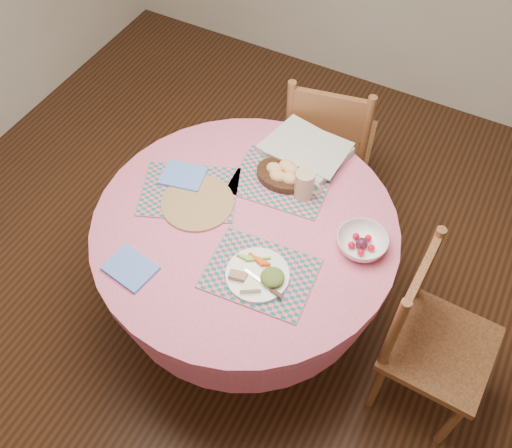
{
  "coord_description": "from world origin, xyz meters",
  "views": [
    {
      "loc": [
        0.68,
        -1.2,
        2.57
      ],
      "look_at": [
        0.05,
        0.0,
        0.78
      ],
      "focal_mm": 40.0,
      "sensor_mm": 36.0,
      "label": 1
    }
  ],
  "objects_px": {
    "chair_back": "(328,143)",
    "dinner_plate": "(259,276)",
    "dining_table": "(246,251)",
    "bread_bowl": "(283,173)",
    "wicker_trivet": "(198,203)",
    "chair_right": "(430,338)",
    "latte_mug": "(305,184)",
    "fruit_bowl": "(362,243)"
  },
  "relations": [
    {
      "from": "dining_table",
      "to": "fruit_bowl",
      "type": "relative_size",
      "value": 4.75
    },
    {
      "from": "chair_right",
      "to": "wicker_trivet",
      "type": "bearing_deg",
      "value": 93.78
    },
    {
      "from": "bread_bowl",
      "to": "fruit_bowl",
      "type": "relative_size",
      "value": 0.88
    },
    {
      "from": "wicker_trivet",
      "to": "dinner_plate",
      "type": "distance_m",
      "value": 0.44
    },
    {
      "from": "chair_back",
      "to": "latte_mug",
      "type": "height_order",
      "value": "chair_back"
    },
    {
      "from": "latte_mug",
      "to": "wicker_trivet",
      "type": "bearing_deg",
      "value": -146.49
    },
    {
      "from": "chair_right",
      "to": "chair_back",
      "type": "distance_m",
      "value": 1.13
    },
    {
      "from": "dinner_plate",
      "to": "fruit_bowl",
      "type": "height_order",
      "value": "fruit_bowl"
    },
    {
      "from": "dining_table",
      "to": "bread_bowl",
      "type": "relative_size",
      "value": 5.39
    },
    {
      "from": "chair_right",
      "to": "fruit_bowl",
      "type": "relative_size",
      "value": 3.5
    },
    {
      "from": "wicker_trivet",
      "to": "bread_bowl",
      "type": "distance_m",
      "value": 0.38
    },
    {
      "from": "dining_table",
      "to": "chair_back",
      "type": "bearing_deg",
      "value": 87.83
    },
    {
      "from": "dining_table",
      "to": "dinner_plate",
      "type": "bearing_deg",
      "value": -50.28
    },
    {
      "from": "chair_back",
      "to": "fruit_bowl",
      "type": "height_order",
      "value": "chair_back"
    },
    {
      "from": "chair_right",
      "to": "wicker_trivet",
      "type": "distance_m",
      "value": 1.09
    },
    {
      "from": "chair_right",
      "to": "dinner_plate",
      "type": "xyz_separation_m",
      "value": [
        -0.66,
        -0.23,
        0.3
      ]
    },
    {
      "from": "dining_table",
      "to": "latte_mug",
      "type": "xyz_separation_m",
      "value": [
        0.15,
        0.24,
        0.27
      ]
    },
    {
      "from": "latte_mug",
      "to": "fruit_bowl",
      "type": "xyz_separation_m",
      "value": [
        0.31,
        -0.13,
        -0.04
      ]
    },
    {
      "from": "chair_right",
      "to": "bread_bowl",
      "type": "distance_m",
      "value": 0.9
    },
    {
      "from": "chair_right",
      "to": "fruit_bowl",
      "type": "bearing_deg",
      "value": 79.75
    },
    {
      "from": "dinner_plate",
      "to": "latte_mug",
      "type": "xyz_separation_m",
      "value": [
        -0.02,
        0.45,
        0.05
      ]
    },
    {
      "from": "fruit_bowl",
      "to": "latte_mug",
      "type": "bearing_deg",
      "value": 156.33
    },
    {
      "from": "dinner_plate",
      "to": "latte_mug",
      "type": "bearing_deg",
      "value": 92.85
    },
    {
      "from": "wicker_trivet",
      "to": "fruit_bowl",
      "type": "height_order",
      "value": "fruit_bowl"
    },
    {
      "from": "wicker_trivet",
      "to": "dinner_plate",
      "type": "bearing_deg",
      "value": -27.48
    },
    {
      "from": "wicker_trivet",
      "to": "dinner_plate",
      "type": "xyz_separation_m",
      "value": [
        0.39,
        -0.2,
        0.02
      ]
    },
    {
      "from": "dining_table",
      "to": "bread_bowl",
      "type": "height_order",
      "value": "bread_bowl"
    },
    {
      "from": "chair_right",
      "to": "chair_back",
      "type": "bearing_deg",
      "value": 47.22
    },
    {
      "from": "chair_back",
      "to": "wicker_trivet",
      "type": "xyz_separation_m",
      "value": [
        -0.25,
        -0.83,
        0.26
      ]
    },
    {
      "from": "wicker_trivet",
      "to": "dinner_plate",
      "type": "height_order",
      "value": "dinner_plate"
    },
    {
      "from": "dining_table",
      "to": "chair_back",
      "type": "relative_size",
      "value": 1.31
    },
    {
      "from": "chair_back",
      "to": "dinner_plate",
      "type": "height_order",
      "value": "chair_back"
    },
    {
      "from": "chair_back",
      "to": "wicker_trivet",
      "type": "distance_m",
      "value": 0.9
    },
    {
      "from": "dinner_plate",
      "to": "fruit_bowl",
      "type": "xyz_separation_m",
      "value": [
        0.28,
        0.31,
        0.01
      ]
    },
    {
      "from": "chair_back",
      "to": "dinner_plate",
      "type": "relative_size",
      "value": 3.83
    },
    {
      "from": "bread_bowl",
      "to": "fruit_bowl",
      "type": "distance_m",
      "value": 0.46
    },
    {
      "from": "chair_right",
      "to": "bread_bowl",
      "type": "xyz_separation_m",
      "value": [
        -0.8,
        0.26,
        0.31
      ]
    },
    {
      "from": "bread_bowl",
      "to": "latte_mug",
      "type": "distance_m",
      "value": 0.13
    },
    {
      "from": "bread_bowl",
      "to": "chair_back",
      "type": "bearing_deg",
      "value": 89.6
    },
    {
      "from": "chair_back",
      "to": "chair_right",
      "type": "bearing_deg",
      "value": 123.23
    },
    {
      "from": "dinner_plate",
      "to": "fruit_bowl",
      "type": "bearing_deg",
      "value": 47.75
    },
    {
      "from": "latte_mug",
      "to": "chair_right",
      "type": "bearing_deg",
      "value": -17.77
    }
  ]
}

